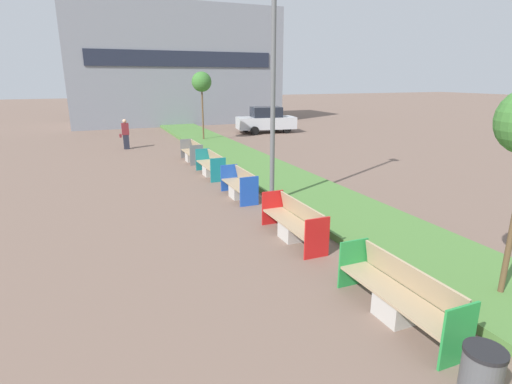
{
  "coord_description": "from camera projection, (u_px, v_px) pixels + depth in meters",
  "views": [
    {
      "loc": [
        -3.49,
        2.36,
        3.89
      ],
      "look_at": [
        0.9,
        12.95,
        0.6
      ],
      "focal_mm": 28.0,
      "sensor_mm": 36.0,
      "label": 1
    }
  ],
  "objects": [
    {
      "name": "planter_grass_strip",
      "position": [
        338.0,
        208.0,
        12.07
      ],
      "size": [
        2.8,
        120.0,
        0.18
      ],
      "color": "#4C7A38",
      "rests_on": "ground"
    },
    {
      "name": "building_backdrop",
      "position": [
        176.0,
        66.0,
        34.83
      ],
      "size": [
        17.64,
        6.66,
        9.7
      ],
      "color": "gray",
      "rests_on": "ground"
    },
    {
      "name": "bench_green_frame",
      "position": [
        398.0,
        298.0,
        6.61
      ],
      "size": [
        0.65,
        2.48,
        0.94
      ],
      "color": "#ADA8A0",
      "rests_on": "ground"
    },
    {
      "name": "bench_red_frame",
      "position": [
        294.0,
        225.0,
        9.91
      ],
      "size": [
        0.65,
        2.39,
        0.94
      ],
      "color": "#ADA8A0",
      "rests_on": "ground"
    },
    {
      "name": "bench_blue_frame",
      "position": [
        240.0,
        187.0,
        13.35
      ],
      "size": [
        0.65,
        1.98,
        0.94
      ],
      "color": "#ADA8A0",
      "rests_on": "ground"
    },
    {
      "name": "bench_teal_frame",
      "position": [
        211.0,
        167.0,
        16.38
      ],
      "size": [
        0.65,
        2.3,
        0.94
      ],
      "color": "#ADA8A0",
      "rests_on": "ground"
    },
    {
      "name": "bench_grey_frame",
      "position": [
        192.0,
        154.0,
        19.22
      ],
      "size": [
        0.65,
        2.04,
        0.94
      ],
      "color": "#ADA8A0",
      "rests_on": "ground"
    },
    {
      "name": "litter_bin",
      "position": [
        480.0,
        383.0,
        4.67
      ],
      "size": [
        0.48,
        0.48,
        0.91
      ],
      "color": "#4C4F51",
      "rests_on": "ground"
    },
    {
      "name": "street_lamp_post",
      "position": [
        274.0,
        43.0,
        11.24
      ],
      "size": [
        0.24,
        0.44,
        8.89
      ],
      "color": "#56595B",
      "rests_on": "ground"
    },
    {
      "name": "sapling_tree_far",
      "position": [
        202.0,
        82.0,
        24.14
      ],
      "size": [
        1.2,
        1.2,
        4.25
      ],
      "color": "brown",
      "rests_on": "ground"
    },
    {
      "name": "pedestrian_walking",
      "position": [
        125.0,
        134.0,
        22.36
      ],
      "size": [
        0.53,
        0.24,
        1.68
      ],
      "color": "#232633",
      "rests_on": "ground"
    },
    {
      "name": "parked_car_distant",
      "position": [
        266.0,
        120.0,
        29.07
      ],
      "size": [
        4.41,
        2.34,
        1.86
      ],
      "rotation": [
        0.0,
        0.0,
        -0.14
      ],
      "color": "#B7BABF",
      "rests_on": "ground"
    }
  ]
}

